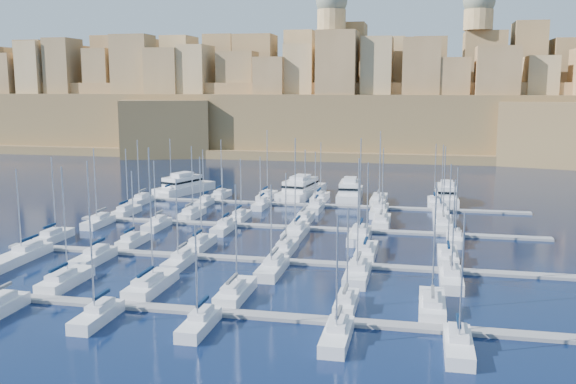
% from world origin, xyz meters
% --- Properties ---
extents(ground, '(600.00, 600.00, 0.00)m').
position_xyz_m(ground, '(0.00, 0.00, 0.00)').
color(ground, black).
rests_on(ground, ground).
extents(pontoon_near, '(84.00, 2.00, 0.40)m').
position_xyz_m(pontoon_near, '(0.00, -34.00, 0.20)').
color(pontoon_near, slate).
rests_on(pontoon_near, ground).
extents(pontoon_mid_near, '(84.00, 2.00, 0.40)m').
position_xyz_m(pontoon_mid_near, '(0.00, -12.00, 0.20)').
color(pontoon_mid_near, slate).
rests_on(pontoon_mid_near, ground).
extents(pontoon_mid_far, '(84.00, 2.00, 0.40)m').
position_xyz_m(pontoon_mid_far, '(0.00, 10.00, 0.20)').
color(pontoon_mid_far, slate).
rests_on(pontoon_mid_far, ground).
extents(pontoon_far, '(84.00, 2.00, 0.40)m').
position_xyz_m(pontoon_far, '(0.00, 32.00, 0.20)').
color(pontoon_far, slate).
rests_on(pontoon_far, ground).
extents(sailboat_1, '(2.90, 9.67, 15.43)m').
position_xyz_m(sailboat_1, '(-23.07, -28.29, 0.76)').
color(sailboat_1, silver).
rests_on(sailboat_1, ground).
extents(sailboat_2, '(3.17, 10.58, 17.98)m').
position_xyz_m(sailboat_2, '(-11.65, -27.83, 0.79)').
color(sailboat_2, silver).
rests_on(sailboat_2, ground).
extents(sailboat_3, '(2.84, 9.46, 13.94)m').
position_xyz_m(sailboat_3, '(-0.65, -28.39, 0.75)').
color(sailboat_3, silver).
rests_on(sailboat_3, ground).
extents(sailboat_4, '(2.27, 7.56, 11.89)m').
position_xyz_m(sailboat_4, '(12.73, -29.32, 0.71)').
color(sailboat_4, silver).
rests_on(sailboat_4, ground).
extents(sailboat_5, '(2.89, 9.63, 14.88)m').
position_xyz_m(sailboat_5, '(22.23, -28.30, 0.76)').
color(sailboat_5, silver).
rests_on(sailboat_5, ground).
extents(sailboat_8, '(2.48, 8.25, 12.97)m').
position_xyz_m(sailboat_8, '(-12.88, -39.02, 0.73)').
color(sailboat_8, silver).
rests_on(sailboat_8, ground).
extents(sailboat_9, '(2.41, 8.05, 11.62)m').
position_xyz_m(sailboat_9, '(-1.41, -38.92, 0.71)').
color(sailboat_9, silver).
rests_on(sailboat_9, ground).
extents(sailboat_10, '(2.56, 8.53, 13.23)m').
position_xyz_m(sailboat_10, '(12.95, -39.16, 0.73)').
color(sailboat_10, silver).
rests_on(sailboat_10, ground).
extents(sailboat_11, '(2.61, 8.71, 13.90)m').
position_xyz_m(sailboat_11, '(24.55, -39.24, 0.74)').
color(sailboat_11, silver).
rests_on(sailboat_11, ground).
extents(sailboat_12, '(2.50, 8.35, 13.96)m').
position_xyz_m(sailboat_12, '(-37.82, -6.93, 0.74)').
color(sailboat_12, silver).
rests_on(sailboat_12, ground).
extents(sailboat_13, '(2.39, 7.97, 12.14)m').
position_xyz_m(sailboat_13, '(-23.91, -7.12, 0.72)').
color(sailboat_13, silver).
rests_on(sailboat_13, ground).
extents(sailboat_14, '(2.62, 8.74, 14.57)m').
position_xyz_m(sailboat_14, '(-12.77, -6.74, 0.75)').
color(sailboat_14, silver).
rests_on(sailboat_14, ground).
extents(sailboat_15, '(2.57, 8.55, 12.50)m').
position_xyz_m(sailboat_15, '(0.76, -6.83, 0.73)').
color(sailboat_15, silver).
rests_on(sailboat_15, ground).
extents(sailboat_16, '(2.85, 9.49, 14.28)m').
position_xyz_m(sailboat_16, '(12.93, -6.37, 0.75)').
color(sailboat_16, silver).
rests_on(sailboat_16, ground).
extents(sailboat_17, '(2.82, 9.40, 14.35)m').
position_xyz_m(sailboat_17, '(24.65, -6.42, 0.75)').
color(sailboat_17, silver).
rests_on(sailboat_17, ground).
extents(sailboat_18, '(3.10, 10.32, 13.70)m').
position_xyz_m(sailboat_18, '(-35.75, -18.03, 0.75)').
color(sailboat_18, silver).
rests_on(sailboat_18, ground).
extents(sailboat_19, '(2.82, 9.39, 15.00)m').
position_xyz_m(sailboat_19, '(-24.93, -17.58, 0.75)').
color(sailboat_19, silver).
rests_on(sailboat_19, ground).
extents(sailboat_20, '(2.44, 8.13, 12.80)m').
position_xyz_m(sailboat_20, '(-12.19, -16.96, 0.73)').
color(sailboat_20, silver).
rests_on(sailboat_20, ground).
extents(sailboat_21, '(2.83, 9.43, 12.52)m').
position_xyz_m(sailboat_21, '(1.32, -17.60, 0.73)').
color(sailboat_21, silver).
rests_on(sailboat_21, ground).
extents(sailboat_22, '(2.96, 9.85, 16.28)m').
position_xyz_m(sailboat_22, '(12.82, -17.81, 0.77)').
color(sailboat_22, silver).
rests_on(sailboat_22, ground).
extents(sailboat_23, '(2.83, 9.43, 13.88)m').
position_xyz_m(sailboat_23, '(24.69, -17.60, 0.75)').
color(sailboat_23, silver).
rests_on(sailboat_23, ground).
extents(sailboat_24, '(2.53, 8.42, 13.23)m').
position_xyz_m(sailboat_24, '(-35.72, 15.10, 0.73)').
color(sailboat_24, silver).
rests_on(sailboat_24, ground).
extents(sailboat_25, '(2.69, 8.97, 14.00)m').
position_xyz_m(sailboat_25, '(-22.35, 15.37, 0.74)').
color(sailboat_25, silver).
rests_on(sailboat_25, ground).
extents(sailboat_26, '(2.40, 8.01, 11.88)m').
position_xyz_m(sailboat_26, '(-12.55, 14.90, 0.72)').
color(sailboat_26, silver).
rests_on(sailboat_26, ground).
extents(sailboat_27, '(2.64, 8.80, 13.78)m').
position_xyz_m(sailboat_27, '(-0.38, 15.29, 0.74)').
color(sailboat_27, silver).
rests_on(sailboat_27, ground).
extents(sailboat_28, '(2.89, 9.63, 14.39)m').
position_xyz_m(sailboat_28, '(13.77, 15.70, 0.75)').
color(sailboat_28, silver).
rests_on(sailboat_28, ground).
extents(sailboat_29, '(3.21, 10.68, 14.77)m').
position_xyz_m(sailboat_29, '(24.56, 16.21, 0.77)').
color(sailboat_29, silver).
rests_on(sailboat_29, ground).
extents(sailboat_30, '(2.58, 8.59, 14.38)m').
position_xyz_m(sailboat_30, '(-36.23, 4.82, 0.74)').
color(sailboat_30, silver).
rests_on(sailboat_30, ground).
extents(sailboat_31, '(2.48, 8.27, 12.46)m').
position_xyz_m(sailboat_31, '(-25.01, 4.97, 0.72)').
color(sailboat_31, silver).
rests_on(sailboat_31, ground).
extents(sailboat_32, '(2.48, 8.25, 11.51)m').
position_xyz_m(sailboat_32, '(-12.65, 4.98, 0.71)').
color(sailboat_32, silver).
rests_on(sailboat_32, ground).
extents(sailboat_33, '(3.08, 10.28, 16.89)m').
position_xyz_m(sailboat_33, '(0.25, 3.98, 0.78)').
color(sailboat_33, silver).
rests_on(sailboat_33, ground).
extents(sailboat_34, '(3.22, 10.72, 17.09)m').
position_xyz_m(sailboat_34, '(10.98, 3.77, 0.78)').
color(sailboat_34, silver).
rests_on(sailboat_34, ground).
extents(sailboat_35, '(2.48, 8.26, 12.62)m').
position_xyz_m(sailboat_35, '(26.15, 4.98, 0.72)').
color(sailboat_35, silver).
rests_on(sailboat_35, ground).
extents(sailboat_36, '(2.48, 8.26, 13.39)m').
position_xyz_m(sailboat_36, '(-35.54, 37.02, 0.73)').
color(sailboat_36, silver).
rests_on(sailboat_36, ground).
extents(sailboat_37, '(2.56, 8.52, 13.44)m').
position_xyz_m(sailboat_37, '(-23.50, 37.15, 0.73)').
color(sailboat_37, silver).
rests_on(sailboat_37, ground).
extents(sailboat_38, '(2.83, 9.45, 15.69)m').
position_xyz_m(sailboat_38, '(-13.01, 37.61, 0.76)').
color(sailboat_38, silver).
rests_on(sailboat_38, ground).
extents(sailboat_39, '(2.96, 9.88, 13.20)m').
position_xyz_m(sailboat_39, '(-1.06, 37.82, 0.75)').
color(sailboat_39, silver).
rests_on(sailboat_39, ground).
extents(sailboat_40, '(3.18, 10.61, 15.78)m').
position_xyz_m(sailboat_40, '(11.71, 38.18, 0.77)').
color(sailboat_40, silver).
rests_on(sailboat_40, ground).
extents(sailboat_41, '(2.69, 8.98, 13.31)m').
position_xyz_m(sailboat_41, '(23.33, 37.38, 0.74)').
color(sailboat_41, silver).
rests_on(sailboat_41, ground).
extents(sailboat_42, '(2.56, 8.54, 14.02)m').
position_xyz_m(sailboat_42, '(-38.23, 26.84, 0.74)').
color(sailboat_42, silver).
rests_on(sailboat_42, ground).
extents(sailboat_43, '(2.17, 7.25, 12.19)m').
position_xyz_m(sailboat_43, '(-24.05, 27.47, 0.72)').
color(sailboat_43, silver).
rests_on(sailboat_43, ground).
extents(sailboat_44, '(2.29, 7.64, 11.08)m').
position_xyz_m(sailboat_44, '(-11.70, 27.28, 0.71)').
color(sailboat_44, silver).
rests_on(sailboat_44, ground).
extents(sailboat_45, '(2.62, 8.73, 12.34)m').
position_xyz_m(sailboat_45, '(-0.21, 26.75, 0.73)').
color(sailboat_45, silver).
rests_on(sailboat_45, ground).
extents(sailboat_46, '(3.17, 10.58, 15.76)m').
position_xyz_m(sailboat_46, '(12.65, 25.84, 0.77)').
color(sailboat_46, silver).
rests_on(sailboat_46, ground).
extents(sailboat_47, '(3.04, 10.13, 14.32)m').
position_xyz_m(sailboat_47, '(24.44, 26.06, 0.76)').
color(sailboat_47, silver).
rests_on(sailboat_47, ground).
extents(motor_yacht_a, '(10.36, 17.82, 5.25)m').
position_xyz_m(motor_yacht_a, '(-34.12, 41.72, 1.73)').
color(motor_yacht_a, silver).
rests_on(motor_yacht_a, ground).
extents(motor_yacht_b, '(8.70, 19.98, 5.25)m').
position_xyz_m(motor_yacht_b, '(-6.17, 42.79, 1.73)').
color(motor_yacht_b, silver).
rests_on(motor_yacht_b, ground).
extents(motor_yacht_c, '(5.73, 16.75, 5.25)m').
position_xyz_m(motor_yacht_c, '(5.08, 41.44, 1.73)').
color(motor_yacht_c, silver).
rests_on(motor_yacht_c, ground).
extents(motor_yacht_d, '(4.74, 15.13, 5.25)m').
position_xyz_m(motor_yacht_d, '(25.94, 40.74, 1.73)').
color(motor_yacht_d, silver).
rests_on(motor_yacht_d, ground).
extents(fortified_city, '(460.00, 108.95, 59.52)m').
position_xyz_m(fortified_city, '(-0.19, 155.26, 14.74)').
color(fortified_city, brown).
rests_on(fortified_city, ground).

